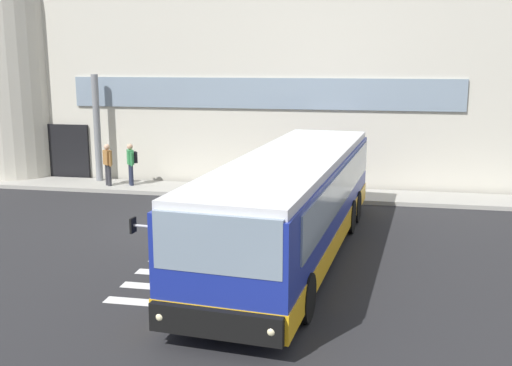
{
  "coord_description": "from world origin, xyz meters",
  "views": [
    {
      "loc": [
        5.32,
        -17.35,
        5.14
      ],
      "look_at": [
        2.03,
        -0.24,
        1.5
      ],
      "focal_mm": 41.86,
      "sensor_mm": 36.0,
      "label": 1
    }
  ],
  "objects_px": {
    "entry_support_column": "(97,128)",
    "passenger_near_column": "(108,163)",
    "safety_bollard_yellow": "(321,192)",
    "bus_main_foreground": "(292,207)",
    "passenger_by_doorway": "(131,161)"
  },
  "relations": [
    {
      "from": "bus_main_foreground",
      "to": "passenger_by_doorway",
      "type": "xyz_separation_m",
      "value": [
        -7.4,
        7.05,
        -0.22
      ]
    },
    {
      "from": "entry_support_column",
      "to": "passenger_by_doorway",
      "type": "height_order",
      "value": "entry_support_column"
    },
    {
      "from": "bus_main_foreground",
      "to": "safety_bollard_yellow",
      "type": "distance_m",
      "value": 5.94
    },
    {
      "from": "entry_support_column",
      "to": "bus_main_foreground",
      "type": "xyz_separation_m",
      "value": [
        9.09,
        -7.66,
        -1.0
      ]
    },
    {
      "from": "safety_bollard_yellow",
      "to": "bus_main_foreground",
      "type": "bearing_deg",
      "value": -92.76
    },
    {
      "from": "entry_support_column",
      "to": "passenger_by_doorway",
      "type": "distance_m",
      "value": 2.17
    },
    {
      "from": "bus_main_foreground",
      "to": "safety_bollard_yellow",
      "type": "height_order",
      "value": "bus_main_foreground"
    },
    {
      "from": "passenger_by_doorway",
      "to": "safety_bollard_yellow",
      "type": "relative_size",
      "value": 1.86
    },
    {
      "from": "passenger_by_doorway",
      "to": "passenger_near_column",
      "type": "bearing_deg",
      "value": -162.85
    },
    {
      "from": "entry_support_column",
      "to": "passenger_near_column",
      "type": "relative_size",
      "value": 2.61
    },
    {
      "from": "bus_main_foreground",
      "to": "safety_bollard_yellow",
      "type": "bearing_deg",
      "value": 87.24
    },
    {
      "from": "entry_support_column",
      "to": "passenger_near_column",
      "type": "bearing_deg",
      "value": -47.88
    },
    {
      "from": "passenger_near_column",
      "to": "passenger_by_doorway",
      "type": "xyz_separation_m",
      "value": [
        0.88,
        0.27,
        0.03
      ]
    },
    {
      "from": "bus_main_foreground",
      "to": "passenger_near_column",
      "type": "distance_m",
      "value": 10.71
    },
    {
      "from": "passenger_near_column",
      "to": "safety_bollard_yellow",
      "type": "xyz_separation_m",
      "value": [
        8.57,
        -0.92,
        -0.63
      ]
    }
  ]
}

